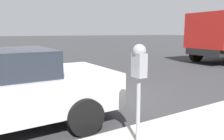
% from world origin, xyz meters
% --- Properties ---
extents(ground_plane, '(220.00, 220.00, 0.00)m').
position_xyz_m(ground_plane, '(0.00, 0.00, 0.00)').
color(ground_plane, '#333335').
extents(parking_meter, '(0.21, 0.19, 1.45)m').
position_xyz_m(parking_meter, '(-2.71, 0.21, 1.23)').
color(parking_meter, gray).
rests_on(parking_meter, sidewalk).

